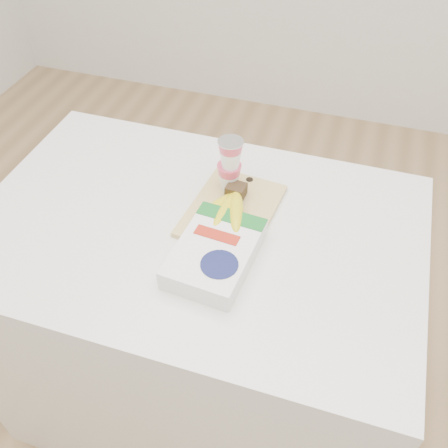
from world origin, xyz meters
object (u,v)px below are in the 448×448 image
object	(u,v)px
table	(200,322)
cutting_board	(232,210)
bananas	(226,209)
cereal_box	(215,253)
yogurt_stack	(230,164)

from	to	relation	value
table	cutting_board	world-z (taller)	cutting_board
cutting_board	bananas	xyz separation A→B (m)	(-0.01, -0.03, 0.03)
cutting_board	cereal_box	xyz separation A→B (m)	(0.01, -0.17, 0.02)
cutting_board	yogurt_stack	distance (m)	0.12
table	yogurt_stack	size ratio (longest dim) A/B	7.39
cutting_board	table	bearing A→B (deg)	-129.14
bananas	cereal_box	size ratio (longest dim) A/B	0.74
table	cereal_box	world-z (taller)	cereal_box
table	cereal_box	xyz separation A→B (m)	(0.09, -0.09, 0.46)
table	bananas	distance (m)	0.47
table	cutting_board	distance (m)	0.45
cutting_board	cereal_box	size ratio (longest dim) A/B	1.07
table	bananas	size ratio (longest dim) A/B	5.82
cutting_board	bananas	size ratio (longest dim) A/B	1.45
table	cereal_box	size ratio (longest dim) A/B	4.31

